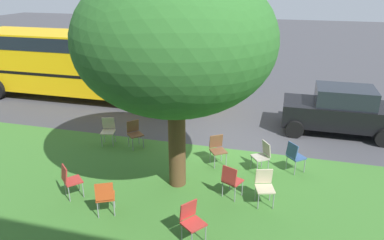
# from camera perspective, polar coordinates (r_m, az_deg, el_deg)

# --- Properties ---
(ground) EXTENTS (80.00, 80.00, 0.00)m
(ground) POSITION_cam_1_polar(r_m,az_deg,el_deg) (11.74, 7.18, -4.28)
(ground) COLOR #424247
(grass_verge) EXTENTS (48.00, 6.00, 0.01)m
(grass_verge) POSITION_cam_1_polar(r_m,az_deg,el_deg) (8.99, 4.12, -12.90)
(grass_verge) COLOR #3D752D
(grass_verge) RESTS_ON ground
(street_tree) EXTENTS (4.66, 4.66, 5.48)m
(street_tree) POSITION_cam_1_polar(r_m,az_deg,el_deg) (8.40, -2.67, 12.34)
(street_tree) COLOR brown
(street_tree) RESTS_ON ground
(chair_0) EXTENTS (0.58, 0.58, 0.88)m
(chair_0) POSITION_cam_1_polar(r_m,az_deg,el_deg) (7.59, -0.09, -15.40)
(chair_0) COLOR #B7332D
(chair_0) RESTS_ON ground
(chair_1) EXTENTS (0.59, 0.59, 0.88)m
(chair_1) POSITION_cam_1_polar(r_m,az_deg,el_deg) (10.41, 15.94, -5.35)
(chair_1) COLOR #335184
(chair_1) RESTS_ON ground
(chair_2) EXTENTS (0.52, 0.53, 0.88)m
(chair_2) POSITION_cam_1_polar(r_m,az_deg,el_deg) (8.85, 11.40, -9.97)
(chair_2) COLOR beige
(chair_2) RESTS_ON ground
(chair_3) EXTENTS (0.54, 0.55, 0.88)m
(chair_3) POSITION_cam_1_polar(r_m,az_deg,el_deg) (8.93, 6.24, -9.31)
(chair_3) COLOR #B7332D
(chair_3) RESTS_ON ground
(chair_4) EXTENTS (0.51, 0.51, 0.88)m
(chair_4) POSITION_cam_1_polar(r_m,az_deg,el_deg) (12.00, -13.14, -1.39)
(chair_4) COLOR beige
(chair_4) RESTS_ON ground
(chair_5) EXTENTS (0.58, 0.58, 0.88)m
(chair_5) POSITION_cam_1_polar(r_m,az_deg,el_deg) (10.45, 4.04, -4.39)
(chair_5) COLOR brown
(chair_5) RESTS_ON ground
(chair_6) EXTENTS (0.59, 0.59, 0.88)m
(chair_6) POSITION_cam_1_polar(r_m,az_deg,el_deg) (11.62, -9.11, -1.85)
(chair_6) COLOR brown
(chair_6) RESTS_ON ground
(chair_7) EXTENTS (0.58, 0.58, 0.88)m
(chair_7) POSITION_cam_1_polar(r_m,az_deg,el_deg) (10.24, 11.12, -5.35)
(chair_7) COLOR #ADA393
(chair_7) RESTS_ON ground
(chair_8) EXTENTS (0.55, 0.56, 0.88)m
(chair_8) POSITION_cam_1_polar(r_m,az_deg,el_deg) (8.52, -13.63, -11.53)
(chair_8) COLOR #C64C1E
(chair_8) RESTS_ON ground
(chair_9) EXTENTS (0.59, 0.59, 0.88)m
(chair_9) POSITION_cam_1_polar(r_m,az_deg,el_deg) (9.39, -18.82, -8.81)
(chair_9) COLOR #B7332D
(chair_9) RESTS_ON ground
(parked_car) EXTENTS (3.70, 1.92, 1.65)m
(parked_car) POSITION_cam_1_polar(r_m,az_deg,el_deg) (13.45, 22.31, 1.50)
(parked_car) COLOR black
(parked_car) RESTS_ON ground
(school_bus) EXTENTS (10.40, 2.80, 2.88)m
(school_bus) POSITION_cam_1_polar(r_m,az_deg,el_deg) (16.64, -16.29, 9.19)
(school_bus) COLOR yellow
(school_bus) RESTS_ON ground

